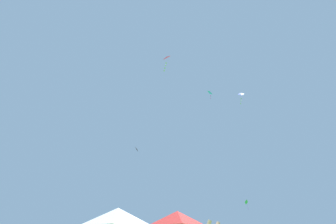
{
  "coord_description": "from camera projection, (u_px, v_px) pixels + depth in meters",
  "views": [
    {
      "loc": [
        -0.63,
        -7.0,
        1.42
      ],
      "look_at": [
        1.82,
        14.64,
        14.36
      ],
      "focal_mm": 23.33,
      "sensor_mm": 36.0,
      "label": 1
    }
  ],
  "objects": [
    {
      "name": "canopy_tent_white",
      "position": [
        117.0,
        217.0,
        12.11
      ],
      "size": [
        2.86,
        2.86,
        3.06
      ],
      "color": "#9E9EA3",
      "rests_on": "ground"
    },
    {
      "name": "canopy_tent_red",
      "position": [
        177.0,
        218.0,
        17.77
      ],
      "size": [
        3.36,
        3.36,
        3.6
      ],
      "color": "#9E9EA3",
      "rests_on": "ground"
    },
    {
      "name": "kite_black_delta",
      "position": [
        137.0,
        149.0,
        29.72
      ],
      "size": [
        0.7,
        0.95,
        0.79
      ],
      "color": "black"
    },
    {
      "name": "kite_blue_diamond",
      "position": [
        241.0,
        94.0,
        30.04
      ],
      "size": [
        0.85,
        0.87,
        1.99
      ],
      "color": "blue"
    },
    {
      "name": "kite_red_diamond",
      "position": [
        166.0,
        58.0,
        30.47
      ],
      "size": [
        1.36,
        1.36,
        2.97
      ],
      "color": "red"
    },
    {
      "name": "kite_cyan_diamond",
      "position": [
        210.0,
        93.0,
        38.69
      ],
      "size": [
        0.82,
        0.79,
        1.82
      ],
      "color": "#2DB7CC"
    },
    {
      "name": "kite_green_diamond",
      "position": [
        246.0,
        203.0,
        34.87
      ],
      "size": [
        0.51,
        0.46,
        1.32
      ],
      "color": "green"
    }
  ]
}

